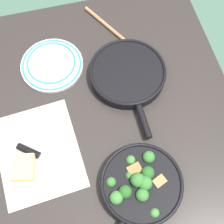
# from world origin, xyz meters

# --- Properties ---
(ground_plane) EXTENTS (14.00, 14.00, 0.00)m
(ground_plane) POSITION_xyz_m (0.00, 0.00, 0.00)
(ground_plane) COLOR #476B56
(dining_table_red) EXTENTS (1.10, 0.92, 0.75)m
(dining_table_red) POSITION_xyz_m (0.00, 0.00, 0.67)
(dining_table_red) COLOR #2D2826
(dining_table_red) RESTS_ON ground_plane
(skillet_broccoli) EXTENTS (0.32, 0.31, 0.08)m
(skillet_broccoli) POSITION_xyz_m (0.27, 0.03, 0.78)
(skillet_broccoli) COLOR black
(skillet_broccoli) RESTS_ON dining_table_red
(skillet_eggs) EXTENTS (0.41, 0.29, 0.05)m
(skillet_eggs) POSITION_xyz_m (-0.14, 0.09, 0.78)
(skillet_eggs) COLOR black
(skillet_eggs) RESTS_ON dining_table_red
(wooden_spoon) EXTENTS (0.34, 0.21, 0.02)m
(wooden_spoon) POSITION_xyz_m (-0.30, 0.13, 0.76)
(wooden_spoon) COLOR #A87A4C
(wooden_spoon) RESTS_ON dining_table_red
(parchment_sheet) EXTENTS (0.36, 0.30, 0.00)m
(parchment_sheet) POSITION_xyz_m (0.08, -0.28, 0.75)
(parchment_sheet) COLOR beige
(parchment_sheet) RESTS_ON dining_table_red
(grater_knife) EXTENTS (0.17, 0.20, 0.02)m
(grater_knife) POSITION_xyz_m (0.09, -0.28, 0.76)
(grater_knife) COLOR silver
(grater_knife) RESTS_ON dining_table_red
(cheese_block) EXTENTS (0.10, 0.09, 0.04)m
(cheese_block) POSITION_xyz_m (0.13, -0.33, 0.78)
(cheese_block) COLOR #EFD67A
(cheese_block) RESTS_ON dining_table_red
(dinner_plate_stack) EXTENTS (0.24, 0.24, 0.03)m
(dinner_plate_stack) POSITION_xyz_m (-0.26, -0.18, 0.77)
(dinner_plate_stack) COLOR white
(dinner_plate_stack) RESTS_ON dining_table_red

